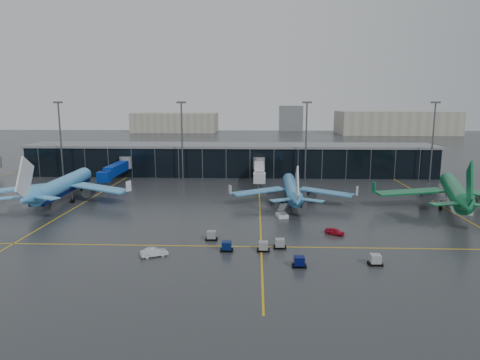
{
  "coord_description": "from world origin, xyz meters",
  "views": [
    {
      "loc": [
        8.94,
        -87.68,
        25.38
      ],
      "look_at": [
        5.0,
        18.0,
        6.0
      ],
      "focal_mm": 32.0,
      "sensor_mm": 36.0,
      "label": 1
    }
  ],
  "objects_px": {
    "airliner_klm_near": "(292,181)",
    "mobile_airstair": "(282,214)",
    "airliner_arkefly": "(63,176)",
    "service_van_red": "(335,231)",
    "airliner_aer_lingus": "(456,181)",
    "baggage_carts": "(273,249)",
    "service_van_white": "(154,252)"
  },
  "relations": [
    {
      "from": "mobile_airstair",
      "to": "airliner_klm_near",
      "type": "bearing_deg",
      "value": 65.28
    },
    {
      "from": "airliner_arkefly",
      "to": "mobile_airstair",
      "type": "bearing_deg",
      "value": -16.88
    },
    {
      "from": "airliner_aer_lingus",
      "to": "service_van_red",
      "type": "xyz_separation_m",
      "value": [
        -32.36,
        -21.79,
        -6.07
      ]
    },
    {
      "from": "airliner_arkefly",
      "to": "airliner_aer_lingus",
      "type": "height_order",
      "value": "airliner_aer_lingus"
    },
    {
      "from": "airliner_arkefly",
      "to": "airliner_klm_near",
      "type": "xyz_separation_m",
      "value": [
        58.95,
        0.4,
        -1.04
      ]
    },
    {
      "from": "airliner_klm_near",
      "to": "service_van_white",
      "type": "height_order",
      "value": "airliner_klm_near"
    },
    {
      "from": "airliner_arkefly",
      "to": "baggage_carts",
      "type": "height_order",
      "value": "airliner_arkefly"
    },
    {
      "from": "service_van_white",
      "to": "baggage_carts",
      "type": "bearing_deg",
      "value": -108.87
    },
    {
      "from": "airliner_klm_near",
      "to": "service_van_red",
      "type": "bearing_deg",
      "value": -76.11
    },
    {
      "from": "service_van_white",
      "to": "airliner_aer_lingus",
      "type": "bearing_deg",
      "value": -87.05
    },
    {
      "from": "baggage_carts",
      "to": "service_van_red",
      "type": "height_order",
      "value": "baggage_carts"
    },
    {
      "from": "airliner_aer_lingus",
      "to": "mobile_airstair",
      "type": "height_order",
      "value": "airliner_aer_lingus"
    },
    {
      "from": "airliner_arkefly",
      "to": "airliner_klm_near",
      "type": "height_order",
      "value": "airliner_arkefly"
    },
    {
      "from": "baggage_carts",
      "to": "mobile_airstair",
      "type": "xyz_separation_m",
      "value": [
        2.85,
        23.23,
        0.01
      ]
    },
    {
      "from": "baggage_carts",
      "to": "service_van_red",
      "type": "relative_size",
      "value": 7.71
    },
    {
      "from": "airliner_aer_lingus",
      "to": "service_van_red",
      "type": "height_order",
      "value": "airliner_aer_lingus"
    },
    {
      "from": "airliner_klm_near",
      "to": "service_van_red",
      "type": "xyz_separation_m",
      "value": [
        6.17,
        -26.7,
        -4.99
      ]
    },
    {
      "from": "airliner_klm_near",
      "to": "service_van_white",
      "type": "distance_m",
      "value": 47.76
    },
    {
      "from": "airliner_arkefly",
      "to": "airliner_klm_near",
      "type": "distance_m",
      "value": 58.96
    },
    {
      "from": "airliner_arkefly",
      "to": "airliner_aer_lingus",
      "type": "bearing_deg",
      "value": -5.58
    },
    {
      "from": "airliner_klm_near",
      "to": "mobile_airstair",
      "type": "relative_size",
      "value": 10.25
    },
    {
      "from": "airliner_klm_near",
      "to": "service_van_red",
      "type": "distance_m",
      "value": 27.86
    },
    {
      "from": "mobile_airstair",
      "to": "service_van_white",
      "type": "xyz_separation_m",
      "value": [
        -22.76,
        -25.5,
        -0.04
      ]
    },
    {
      "from": "airliner_klm_near",
      "to": "mobile_airstair",
      "type": "bearing_deg",
      "value": -102.05
    },
    {
      "from": "baggage_carts",
      "to": "service_van_white",
      "type": "height_order",
      "value": "baggage_carts"
    },
    {
      "from": "airliner_klm_near",
      "to": "airliner_aer_lingus",
      "type": "relative_size",
      "value": 0.84
    },
    {
      "from": "baggage_carts",
      "to": "service_van_white",
      "type": "bearing_deg",
      "value": -173.48
    },
    {
      "from": "mobile_airstair",
      "to": "service_van_red",
      "type": "bearing_deg",
      "value": -64.66
    },
    {
      "from": "mobile_airstair",
      "to": "service_van_white",
      "type": "relative_size",
      "value": 0.8
    },
    {
      "from": "airliner_klm_near",
      "to": "airliner_arkefly",
      "type": "bearing_deg",
      "value": -178.73
    },
    {
      "from": "airliner_aer_lingus",
      "to": "airliner_arkefly",
      "type": "bearing_deg",
      "value": -164.81
    },
    {
      "from": "airliner_aer_lingus",
      "to": "baggage_carts",
      "type": "xyz_separation_m",
      "value": [
        -44.65,
        -32.55,
        -5.96
      ]
    }
  ]
}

